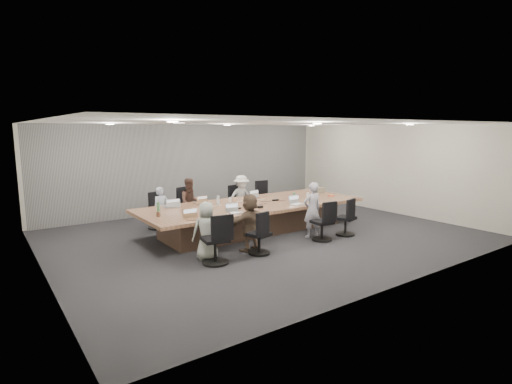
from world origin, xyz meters
TOP-DOWN VIEW (x-y plane):
  - floor at (0.00, 0.00)m, footprint 10.00×8.00m
  - ceiling at (0.00, 0.00)m, footprint 10.00×8.00m
  - wall_back at (0.00, 4.00)m, footprint 10.00×0.00m
  - wall_front at (0.00, -4.00)m, footprint 10.00×0.00m
  - wall_left at (-5.00, 0.00)m, footprint 0.00×8.00m
  - wall_right at (5.00, 0.00)m, footprint 0.00×8.00m
  - curtain at (0.00, 3.92)m, footprint 9.80×0.04m
  - conference_table at (0.00, 0.50)m, footprint 6.00×2.20m
  - chair_0 at (-2.00, 2.20)m, footprint 0.62×0.62m
  - chair_1 at (-1.15, 2.20)m, footprint 0.72×0.72m
  - chair_2 at (0.49, 2.20)m, footprint 0.60×0.60m
  - chair_3 at (1.67, 2.20)m, footprint 0.62×0.62m
  - chair_4 at (-2.12, -1.20)m, footprint 0.66×0.66m
  - chair_5 at (-1.05, -1.20)m, footprint 0.61×0.61m
  - chair_6 at (0.81, -1.20)m, footprint 0.55×0.55m
  - chair_7 at (1.63, -1.20)m, footprint 0.62×0.62m
  - person_0 at (-2.00, 1.85)m, footprint 0.44×0.30m
  - laptop_0 at (-2.00, 1.30)m, footprint 0.38×0.29m
  - person_1 at (-1.15, 1.85)m, footprint 0.71×0.59m
  - laptop_1 at (-1.15, 1.30)m, footprint 0.34×0.26m
  - person_2 at (0.49, 1.85)m, footprint 0.89×0.56m
  - laptop_2 at (0.49, 1.30)m, footprint 0.36×0.28m
  - person_4 at (-2.12, -0.85)m, footprint 0.66×0.51m
  - laptop_4 at (-2.12, -0.30)m, footprint 0.36×0.27m
  - person_5 at (-1.05, -0.85)m, footprint 1.22×0.57m
  - laptop_5 at (-1.05, -0.30)m, footprint 0.35×0.27m
  - person_6 at (0.81, -0.85)m, footprint 0.54×0.39m
  - laptop_6 at (0.81, -0.30)m, footprint 0.37×0.27m
  - bottle_green_left at (-2.55, 0.64)m, footprint 0.08×0.08m
  - bottle_green_right at (0.96, 0.01)m, footprint 0.08×0.08m
  - bottle_clear at (-0.88, 0.82)m, footprint 0.09×0.09m
  - cup_white_far at (-0.39, 1.05)m, footprint 0.10×0.10m
  - cup_white_near at (1.92, 0.52)m, footprint 0.10×0.10m
  - mug_brown at (-2.65, 0.40)m, footprint 0.11×0.11m
  - mic_left at (-0.73, 0.11)m, footprint 0.15×0.11m
  - mic_right at (0.71, 0.49)m, footprint 0.18×0.14m
  - stapler at (-0.23, -0.12)m, footprint 0.14×0.04m
  - canvas_bag at (2.65, 0.79)m, footprint 0.30×0.20m
  - snack_packet at (2.46, 0.14)m, footprint 0.22×0.21m

SIDE VIEW (x-z plane):
  - floor at x=0.00m, z-range 0.00..0.00m
  - chair_5 at x=-1.05m, z-range 0.00..0.72m
  - chair_2 at x=0.49m, z-range 0.00..0.73m
  - chair_7 at x=1.63m, z-range 0.00..0.74m
  - chair_0 at x=-2.00m, z-range 0.00..0.75m
  - chair_6 at x=0.81m, z-range 0.00..0.75m
  - conference_table at x=0.00m, z-range 0.03..0.77m
  - chair_3 at x=1.67m, z-range 0.00..0.83m
  - chair_4 at x=-2.12m, z-range 0.00..0.83m
  - chair_1 at x=-1.15m, z-range 0.00..0.87m
  - person_0 at x=-2.00m, z-range 0.00..1.17m
  - person_4 at x=-2.12m, z-range 0.00..1.20m
  - person_5 at x=-1.05m, z-range 0.00..1.27m
  - person_2 at x=0.49m, z-range 0.00..1.31m
  - person_1 at x=-1.15m, z-range 0.00..1.34m
  - person_6 at x=0.81m, z-range 0.00..1.37m
  - laptop_0 at x=-2.00m, z-range 0.74..0.76m
  - laptop_1 at x=-1.15m, z-range 0.74..0.76m
  - laptop_2 at x=0.49m, z-range 0.74..0.76m
  - laptop_4 at x=-2.12m, z-range 0.74..0.76m
  - laptop_5 at x=-1.05m, z-range 0.74..0.76m
  - laptop_6 at x=0.81m, z-range 0.74..0.76m
  - mic_left at x=-0.73m, z-range 0.74..0.77m
  - mic_right at x=0.71m, z-range 0.74..0.77m
  - snack_packet at x=2.46m, z-range 0.74..0.78m
  - stapler at x=-0.23m, z-range 0.74..0.79m
  - cup_white_near at x=1.92m, z-range 0.74..0.84m
  - mug_brown at x=-2.65m, z-range 0.74..0.85m
  - cup_white_far at x=-0.39m, z-range 0.74..0.85m
  - canvas_bag at x=2.65m, z-range 0.74..0.89m
  - bottle_clear at x=-0.88m, z-range 0.74..0.98m
  - bottle_green_right at x=0.96m, z-range 0.74..1.00m
  - bottle_green_left at x=-2.55m, z-range 0.74..1.01m
  - wall_back at x=0.00m, z-range 0.00..2.80m
  - wall_front at x=0.00m, z-range 0.00..2.80m
  - wall_left at x=-5.00m, z-range 0.00..2.80m
  - wall_right at x=5.00m, z-range 0.00..2.80m
  - curtain at x=0.00m, z-range 0.00..2.80m
  - ceiling at x=0.00m, z-range 2.80..2.80m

